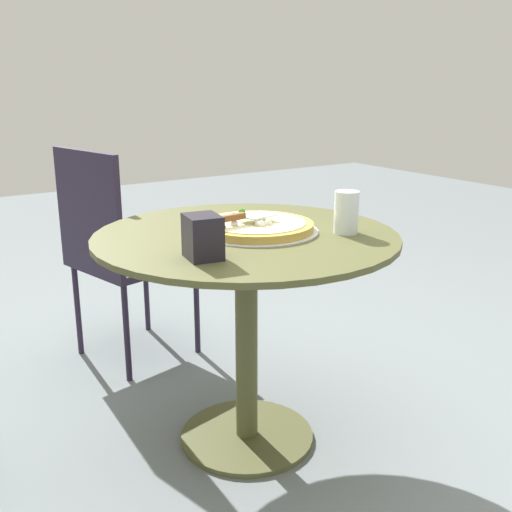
% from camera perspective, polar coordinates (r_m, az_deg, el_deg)
% --- Properties ---
extents(ground_plane, '(10.00, 10.00, 0.00)m').
position_cam_1_polar(ground_plane, '(2.12, -0.86, -16.70)').
color(ground_plane, slate).
extents(patio_table, '(0.93, 0.93, 0.71)m').
position_cam_1_polar(patio_table, '(1.88, -0.92, -2.87)').
color(patio_table, '#4E502B').
rests_on(patio_table, ground).
extents(pizza_on_tray, '(0.38, 0.38, 0.05)m').
position_cam_1_polar(pizza_on_tray, '(1.86, -0.01, 2.77)').
color(pizza_on_tray, silver).
rests_on(pizza_on_tray, patio_table).
extents(pizza_server, '(0.21, 0.09, 0.02)m').
position_cam_1_polar(pizza_server, '(1.82, -1.26, 3.72)').
color(pizza_server, silver).
rests_on(pizza_server, pizza_on_tray).
extents(drinking_cup, '(0.07, 0.07, 0.13)m').
position_cam_1_polar(drinking_cup, '(1.85, 8.48, 4.08)').
color(drinking_cup, white).
rests_on(drinking_cup, patio_table).
extents(napkin_dispenser, '(0.10, 0.11, 0.12)m').
position_cam_1_polar(napkin_dispenser, '(1.57, -5.02, 1.80)').
color(napkin_dispenser, black).
rests_on(napkin_dispenser, patio_table).
extents(patio_chair_far, '(0.51, 0.51, 0.90)m').
position_cam_1_polar(patio_chair_far, '(2.53, -13.01, 1.04)').
color(patio_chair_far, '#241D31').
rests_on(patio_chair_far, ground).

